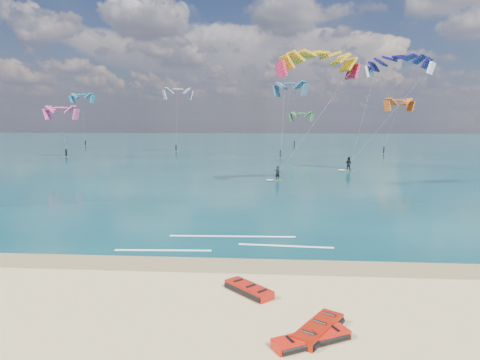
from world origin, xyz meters
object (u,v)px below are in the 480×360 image
at_px(packed_kite_mid, 249,293).
at_px(packed_kite_left, 311,343).
at_px(kitesurfer_far, 374,109).
at_px(kitesurfer_main, 298,113).
at_px(packed_kite_right, 318,334).

bearing_deg(packed_kite_mid, packed_kite_left, -14.81).
bearing_deg(kitesurfer_far, kitesurfer_main, -155.62).
xyz_separation_m(packed_kite_left, kitesurfer_far, (12.25, 45.16, 8.54)).
height_order(packed_kite_right, kitesurfer_main, kitesurfer_main).
relative_size(packed_kite_left, packed_kite_mid, 1.14).
distance_m(kitesurfer_main, kitesurfer_far, 15.47).
distance_m(packed_kite_left, packed_kite_right, 0.70).
bearing_deg(kitesurfer_main, kitesurfer_far, 11.82).
bearing_deg(kitesurfer_main, packed_kite_mid, -131.20).
xyz_separation_m(packed_kite_left, packed_kite_mid, (-2.22, 3.87, 0.00)).
distance_m(packed_kite_mid, kitesurfer_main, 31.41).
xyz_separation_m(packed_kite_left, packed_kite_right, (0.29, 0.63, 0.00)).
distance_m(packed_kite_left, kitesurfer_far, 47.57).
height_order(packed_kite_mid, kitesurfer_main, kitesurfer_main).
xyz_separation_m(packed_kite_mid, packed_kite_right, (2.51, -3.24, 0.00)).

